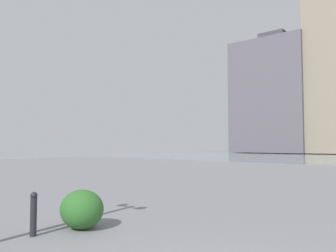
# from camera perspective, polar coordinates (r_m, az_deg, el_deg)

# --- Properties ---
(building_annex) EXTENTS (15.11, 14.09, 25.41)m
(building_annex) POSITION_cam_1_polar(r_m,az_deg,el_deg) (73.69, 18.24, 4.77)
(building_annex) COLOR #5B5660
(building_annex) RESTS_ON ground
(bollard_near) EXTENTS (0.13, 0.13, 0.82)m
(bollard_near) POSITION_cam_1_polar(r_m,az_deg,el_deg) (6.83, -22.44, -13.88)
(bollard_near) COLOR #232328
(bollard_near) RESTS_ON ground
(shrub_low) EXTENTS (0.93, 0.84, 0.79)m
(shrub_low) POSITION_cam_1_polar(r_m,az_deg,el_deg) (7.10, -14.80, -13.87)
(shrub_low) COLOR #2D6628
(shrub_low) RESTS_ON ground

